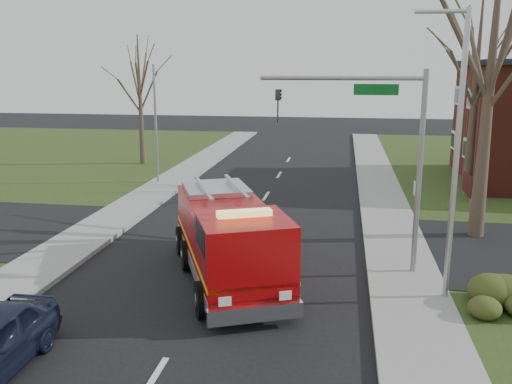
# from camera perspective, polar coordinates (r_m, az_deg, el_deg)

# --- Properties ---
(ground) EXTENTS (120.00, 120.00, 0.00)m
(ground) POSITION_cam_1_polar(r_m,az_deg,el_deg) (18.13, -4.39, -9.21)
(ground) COLOR black
(ground) RESTS_ON ground
(sidewalk_right) EXTENTS (2.40, 80.00, 0.15)m
(sidewalk_right) POSITION_cam_1_polar(r_m,az_deg,el_deg) (17.78, 15.73, -9.88)
(sidewalk_right) COLOR gray
(sidewalk_right) RESTS_ON ground
(sidewalk_left) EXTENTS (2.40, 80.00, 0.15)m
(sidewalk_left) POSITION_cam_1_polar(r_m,az_deg,el_deg) (20.39, -21.74, -7.34)
(sidewalk_left) COLOR gray
(sidewalk_left) RESTS_ON ground
(health_center_sign) EXTENTS (0.12, 2.00, 1.40)m
(health_center_sign) POSITION_cam_1_polar(r_m,az_deg,el_deg) (30.11, 21.40, 0.69)
(health_center_sign) COLOR #410F14
(health_center_sign) RESTS_ON ground
(bare_tree_near) EXTENTS (6.00, 6.00, 12.00)m
(bare_tree_near) POSITION_cam_1_polar(r_m,az_deg,el_deg) (22.97, 23.66, 13.38)
(bare_tree_near) COLOR #3F3225
(bare_tree_near) RESTS_ON ground
(bare_tree_far) EXTENTS (5.25, 5.25, 10.50)m
(bare_tree_far) POSITION_cam_1_polar(r_m,az_deg,el_deg) (32.07, 22.21, 11.44)
(bare_tree_far) COLOR #3F3225
(bare_tree_far) RESTS_ON ground
(bare_tree_left) EXTENTS (4.50, 4.50, 9.00)m
(bare_tree_left) POSITION_cam_1_polar(r_m,az_deg,el_deg) (38.93, -12.16, 10.85)
(bare_tree_left) COLOR #3F3225
(bare_tree_left) RESTS_ON ground
(traffic_signal_mast) EXTENTS (5.29, 0.18, 6.80)m
(traffic_signal_mast) POSITION_cam_1_polar(r_m,az_deg,el_deg) (17.96, 12.97, 5.85)
(traffic_signal_mast) COLOR gray
(traffic_signal_mast) RESTS_ON ground
(streetlight_pole) EXTENTS (1.48, 0.16, 8.40)m
(streetlight_pole) POSITION_cam_1_polar(r_m,az_deg,el_deg) (16.26, 20.19, 4.11)
(streetlight_pole) COLOR #B7BABF
(streetlight_pole) RESTS_ON ground
(utility_pole_far) EXTENTS (0.14, 0.14, 7.00)m
(utility_pole_far) POSITION_cam_1_polar(r_m,az_deg,el_deg) (32.34, -10.50, 6.87)
(utility_pole_far) COLOR gray
(utility_pole_far) RESTS_ON ground
(fire_engine) EXTENTS (5.22, 7.84, 3.00)m
(fire_engine) POSITION_cam_1_polar(r_m,az_deg,el_deg) (17.58, -2.87, -5.19)
(fire_engine) COLOR #A20709
(fire_engine) RESTS_ON ground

